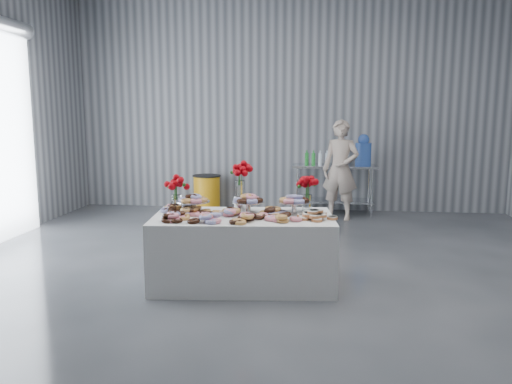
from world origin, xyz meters
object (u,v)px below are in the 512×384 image
person (340,170)px  display_table (243,250)px  prep_table (334,180)px  trash_barrel (207,193)px  water_jug (363,151)px

person → display_table: bearing=-90.9°
prep_table → trash_barrel: bearing=-180.0°
display_table → person: 3.72m
prep_table → person: (0.09, -0.41, 0.24)m
prep_table → water_jug: size_ratio=2.71×
water_jug → person: (-0.41, -0.41, -0.29)m
display_table → trash_barrel: bearing=107.8°
water_jug → trash_barrel: size_ratio=0.82×
water_jug → trash_barrel: (-2.85, 0.00, -0.81)m
display_table → prep_table: 4.06m
display_table → water_jug: (1.60, 3.90, 0.77)m
display_table → trash_barrel: 4.10m
water_jug → display_table: bearing=-112.3°
person → trash_barrel: 2.53m
prep_table → trash_barrel: prep_table is taller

